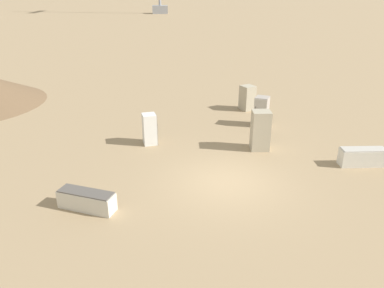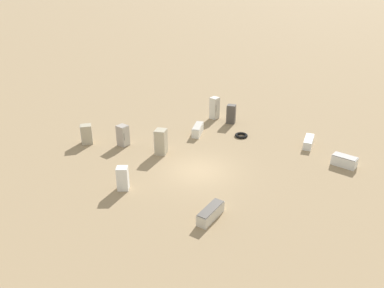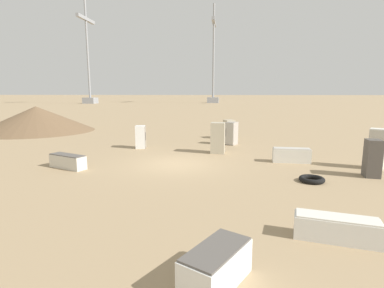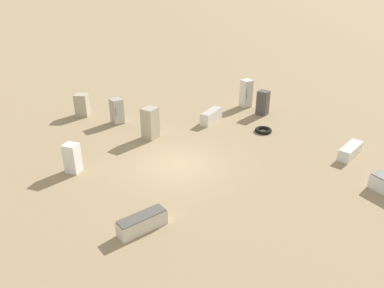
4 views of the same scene
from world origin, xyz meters
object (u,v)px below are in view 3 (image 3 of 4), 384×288
object	(u,v)px
power_pylon_0	(213,73)
discarded_fridge_9	(216,266)
discarded_fridge_1	(218,138)
discarded_fridge_8	(372,158)
scrap_tire	(312,179)
discarded_fridge_0	(231,133)
power_pylon_1	(89,72)
discarded_fridge_5	(68,161)
discarded_fridge_7	(141,137)
discarded_fridge_4	(291,155)
discarded_fridge_6	(336,228)
discarded_fridge_3	(229,129)
discarded_fridge_2	(377,149)

from	to	relation	value
power_pylon_0	discarded_fridge_9	size ratio (longest dim) A/B	19.60
power_pylon_0	discarded_fridge_1	distance (m)	89.15
discarded_fridge_1	discarded_fridge_8	distance (m)	7.80
discarded_fridge_9	scrap_tire	world-z (taller)	discarded_fridge_9
discarded_fridge_8	discarded_fridge_0	bearing A→B (deg)	134.42
power_pylon_1	discarded_fridge_5	bearing A→B (deg)	-155.44
discarded_fridge_1	discarded_fridge_9	distance (m)	12.17
discarded_fridge_0	discarded_fridge_7	xyz separation A→B (m)	(-2.03, 5.70, -0.05)
discarded_fridge_5	power_pylon_0	bearing A→B (deg)	-158.62
discarded_fridge_4	discarded_fridge_8	distance (m)	3.64
discarded_fridge_8	discarded_fridge_6	bearing A→B (deg)	-113.46
power_pylon_0	discarded_fridge_9	distance (m)	101.30
discarded_fridge_3	discarded_fridge_4	xyz separation A→B (m)	(-7.71, -3.09, -0.35)
power_pylon_1	scrap_tire	xyz separation A→B (m)	(-83.40, -48.37, -9.96)
discarded_fridge_6	scrap_tire	bearing A→B (deg)	-176.46
discarded_fridge_0	discarded_fridge_4	size ratio (longest dim) A/B	0.83
discarded_fridge_6	discarded_fridge_9	size ratio (longest dim) A/B	1.18
power_pylon_0	discarded_fridge_1	world-z (taller)	power_pylon_0
power_pylon_0	discarded_fridge_9	xyz separation A→B (m)	(-100.71, -4.82, -9.84)
discarded_fridge_5	discarded_fridge_6	world-z (taller)	discarded_fridge_5
discarded_fridge_5	discarded_fridge_9	size ratio (longest dim) A/B	1.19
discarded_fridge_6	discarded_fridge_9	distance (m)	3.39
discarded_fridge_1	discarded_fridge_9	xyz separation A→B (m)	(-12.15, -0.36, -0.54)
discarded_fridge_4	discarded_fridge_6	xyz separation A→B (m)	(-8.24, 0.64, -0.07)
power_pylon_1	discarded_fridge_6	bearing A→B (deg)	-151.66
discarded_fridge_9	scrap_tire	size ratio (longest dim) A/B	1.70
discarded_fridge_7	power_pylon_1	bearing A→B (deg)	-163.66
discarded_fridge_1	discarded_fridge_2	distance (m)	7.87
discarded_fridge_6	discarded_fridge_9	xyz separation A→B (m)	(-1.97, 2.76, 0.06)
discarded_fridge_2	discarded_fridge_4	size ratio (longest dim) A/B	1.00
power_pylon_0	discarded_fridge_8	xyz separation A→B (m)	(-92.82, -10.98, -9.41)
discarded_fridge_2	discarded_fridge_6	bearing A→B (deg)	89.87
power_pylon_0	discarded_fridge_3	world-z (taller)	power_pylon_0
power_pylon_1	scrap_tire	size ratio (longest dim) A/B	32.93
discarded_fridge_1	discarded_fridge_3	distance (m)	5.81
discarded_fridge_3	power_pylon_1	bearing A→B (deg)	97.27
discarded_fridge_0	discarded_fridge_8	bearing A→B (deg)	155.23
discarded_fridge_3	discarded_fridge_8	distance (m)	11.62
discarded_fridge_6	scrap_tire	world-z (taller)	discarded_fridge_6
discarded_fridge_0	discarded_fridge_4	xyz separation A→B (m)	(-4.97, -2.94, -0.40)
discarded_fridge_6	discarded_fridge_8	world-z (taller)	discarded_fridge_8
scrap_tire	power_pylon_1	bearing A→B (deg)	30.11
discarded_fridge_0	scrap_tire	distance (m)	8.90
power_pylon_0	discarded_fridge_6	size ratio (longest dim) A/B	16.63
discarded_fridge_1	discarded_fridge_0	bearing A→B (deg)	78.09
power_pylon_1	discarded_fridge_2	distance (m)	96.51
power_pylon_0	power_pylon_1	world-z (taller)	power_pylon_0
discarded_fridge_5	discarded_fridge_9	bearing A→B (deg)	65.49
power_pylon_1	discarded_fridge_1	bearing A→B (deg)	-150.33
discarded_fridge_5	discarded_fridge_6	size ratio (longest dim) A/B	1.01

